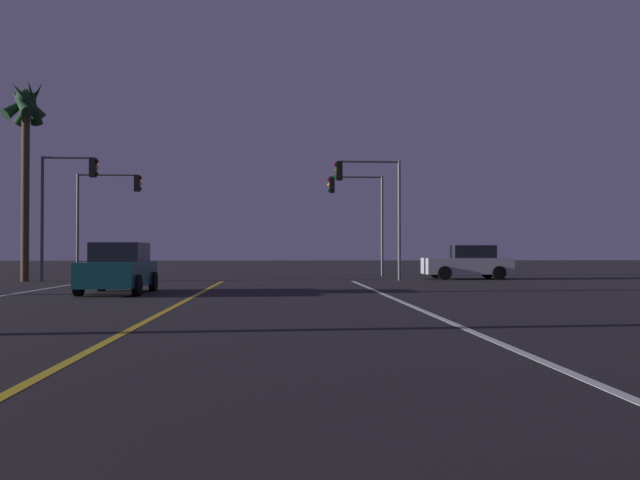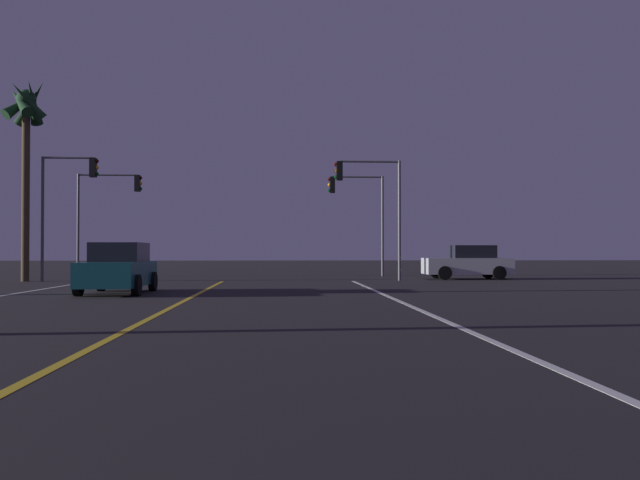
# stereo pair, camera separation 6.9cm
# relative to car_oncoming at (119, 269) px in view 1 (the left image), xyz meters

# --- Properties ---
(lane_edge_right) EXTENTS (0.16, 38.14, 0.01)m
(lane_edge_right) POSITION_rel_car_oncoming_xyz_m (8.78, -10.42, -0.82)
(lane_edge_right) COLOR silver
(lane_edge_right) RESTS_ON ground
(lane_center_divider) EXTENTS (0.16, 38.14, 0.01)m
(lane_center_divider) POSITION_rel_car_oncoming_xyz_m (2.70, -10.42, -0.82)
(lane_center_divider) COLOR gold
(lane_center_divider) RESTS_ON ground
(car_oncoming) EXTENTS (2.02, 4.30, 1.70)m
(car_oncoming) POSITION_rel_car_oncoming_xyz_m (0.00, 0.00, 0.00)
(car_oncoming) COLOR black
(car_oncoming) RESTS_ON ground
(car_crossing_side) EXTENTS (4.30, 2.02, 1.70)m
(car_crossing_side) POSITION_rel_car_oncoming_xyz_m (14.81, 10.58, 0.00)
(car_crossing_side) COLOR black
(car_crossing_side) RESTS_ON ground
(traffic_light_near_right) EXTENTS (3.21, 0.36, 5.74)m
(traffic_light_near_right) POSITION_rel_car_oncoming_xyz_m (9.61, 9.15, 3.43)
(traffic_light_near_right) COLOR #4C4C51
(traffic_light_near_right) RESTS_ON ground
(traffic_light_near_left) EXTENTS (2.64, 0.36, 5.82)m
(traffic_light_near_left) POSITION_rel_car_oncoming_xyz_m (-4.50, 9.15, 3.45)
(traffic_light_near_left) COLOR #4C4C51
(traffic_light_near_left) RESTS_ON ground
(traffic_light_far_right) EXTENTS (3.15, 0.36, 5.61)m
(traffic_light_far_right) POSITION_rel_car_oncoming_xyz_m (9.63, 14.65, 3.33)
(traffic_light_far_right) COLOR #4C4C51
(traffic_light_far_right) RESTS_ON ground
(traffic_light_far_left) EXTENTS (3.52, 0.36, 5.63)m
(traffic_light_far_left) POSITION_rel_car_oncoming_xyz_m (-4.04, 14.65, 3.37)
(traffic_light_far_left) COLOR #4C4C51
(traffic_light_far_left) RESTS_ON ground
(palm_tree_left_far) EXTENTS (2.22, 2.32, 9.46)m
(palm_tree_left_far) POSITION_rel_car_oncoming_xyz_m (-6.46, 9.21, 6.68)
(palm_tree_left_far) COLOR #473826
(palm_tree_left_far) RESTS_ON ground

